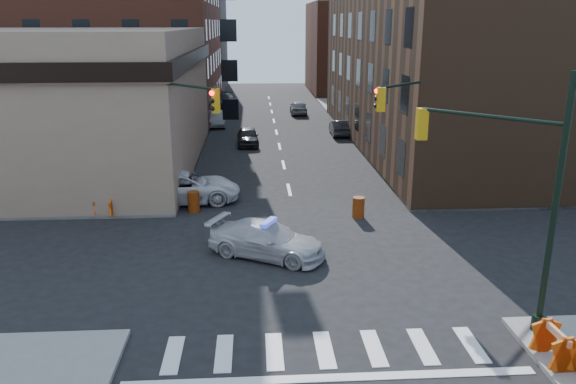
{
  "coord_description": "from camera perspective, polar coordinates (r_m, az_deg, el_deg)",
  "views": [
    {
      "loc": [
        -1.99,
        -21.42,
        9.41
      ],
      "look_at": [
        -0.54,
        2.32,
        2.2
      ],
      "focal_mm": 35.0,
      "sensor_mm": 36.0,
      "label": 1
    }
  ],
  "objects": [
    {
      "name": "signal_pole_nw",
      "position": [
        27.5,
        -11.58,
        5.9
      ],
      "size": [
        3.58,
        3.67,
        8.0
      ],
      "rotation": [
        0.0,
        0.0,
        -0.79
      ],
      "color": "black",
      "rests_on": "sidewalk_nw"
    },
    {
      "name": "police_car",
      "position": [
        23.45,
        -2.16,
        -4.88
      ],
      "size": [
        5.37,
        4.07,
        1.45
      ],
      "primitive_type": "imported",
      "rotation": [
        0.0,
        0.0,
        1.1
      ],
      "color": "silver",
      "rests_on": "ground"
    },
    {
      "name": "tree_ne_far",
      "position": [
        56.53,
        6.29,
        10.75
      ],
      "size": [
        3.0,
        3.0,
        4.85
      ],
      "color": "black",
      "rests_on": "sidewalk_ne"
    },
    {
      "name": "pedestrian_a",
      "position": [
        31.34,
        -13.99,
        0.76
      ],
      "size": [
        0.64,
        0.44,
        1.67
      ],
      "primitive_type": "imported",
      "rotation": [
        0.0,
        0.0,
        -0.08
      ],
      "color": "black",
      "rests_on": "sidewalk_nw"
    },
    {
      "name": "sidewalk_ne",
      "position": [
        60.38,
        21.15,
        6.84
      ],
      "size": [
        34.0,
        54.5,
        0.15
      ],
      "primitive_type": "cube",
      "color": "gray",
      "rests_on": "ground"
    },
    {
      "name": "barricade_nw_a",
      "position": [
        29.49,
        -18.09,
        -1.44
      ],
      "size": [
        1.22,
        0.8,
        0.84
      ],
      "primitive_type": null,
      "rotation": [
        0.0,
        0.0,
        -0.23
      ],
      "color": "red",
      "rests_on": "sidewalk_nw"
    },
    {
      "name": "parked_car_efar",
      "position": [
        60.44,
        1.08,
        8.6
      ],
      "size": [
        1.78,
        4.29,
        1.45
      ],
      "primitive_type": "imported",
      "rotation": [
        0.0,
        0.0,
        3.13
      ],
      "color": "gray",
      "rests_on": "ground"
    },
    {
      "name": "tree_ne_near",
      "position": [
        48.72,
        7.86,
        9.73
      ],
      "size": [
        3.0,
        3.0,
        4.85
      ],
      "color": "black",
      "rests_on": "sidewalk_ne"
    },
    {
      "name": "parked_car_wdeep",
      "position": [
        66.12,
        -6.61,
        9.23
      ],
      "size": [
        2.64,
        5.39,
        1.51
      ],
      "primitive_type": "imported",
      "rotation": [
        0.0,
        0.0,
        -0.1
      ],
      "color": "black",
      "rests_on": "ground"
    },
    {
      "name": "signal_pole_ne",
      "position": [
        28.35,
        12.65,
        6.15
      ],
      "size": [
        3.67,
        3.58,
        8.0
      ],
      "rotation": [
        0.0,
        0.0,
        -2.36
      ],
      "color": "black",
      "rests_on": "sidewalk_ne"
    },
    {
      "name": "barrel_road",
      "position": [
        28.29,
        7.17,
        -1.57
      ],
      "size": [
        0.75,
        0.75,
        1.06
      ],
      "primitive_type": "cylinder",
      "rotation": [
        0.0,
        0.0,
        -0.33
      ],
      "color": "#EF480B",
      "rests_on": "ground"
    },
    {
      "name": "filler_ne",
      "position": [
        81.08,
        8.12,
        14.29
      ],
      "size": [
        16.0,
        16.0,
        12.0
      ],
      "primitive_type": "cube",
      "color": "brown",
      "rests_on": "ground"
    },
    {
      "name": "filler_nw",
      "position": [
        84.6,
        -13.54,
        15.47
      ],
      "size": [
        20.0,
        18.0,
        16.0
      ],
      "primitive_type": "cube",
      "color": "brown",
      "rests_on": "ground"
    },
    {
      "name": "parked_car_wfar",
      "position": [
        53.73,
        -7.27,
        7.4
      ],
      "size": [
        1.92,
        4.35,
        1.39
      ],
      "primitive_type": "imported",
      "rotation": [
        0.0,
        0.0,
        0.11
      ],
      "color": "gray",
      "rests_on": "ground"
    },
    {
      "name": "commercial_row_ne",
      "position": [
        46.47,
        15.75,
        13.28
      ],
      "size": [
        14.0,
        34.0,
        14.0
      ],
      "primitive_type": "cube",
      "color": "#492F1D",
      "rests_on": "ground"
    },
    {
      "name": "parked_car_wnear",
      "position": [
        44.99,
        -4.11,
        5.67
      ],
      "size": [
        1.82,
        4.2,
        1.41
      ],
      "primitive_type": "imported",
      "rotation": [
        0.0,
        0.0,
        0.04
      ],
      "color": "black",
      "rests_on": "ground"
    },
    {
      "name": "pedestrian_b",
      "position": [
        33.4,
        -20.38,
        1.1
      ],
      "size": [
        0.84,
        0.7,
        1.58
      ],
      "primitive_type": "imported",
      "rotation": [
        0.0,
        0.0,
        0.14
      ],
      "color": "black",
      "rests_on": "sidewalk_nw"
    },
    {
      "name": "ground",
      "position": [
        23.48,
        1.66,
        -6.77
      ],
      "size": [
        140.0,
        140.0,
        0.0
      ],
      "primitive_type": "plane",
      "color": "black",
      "rests_on": "ground"
    },
    {
      "name": "barricade_nw_b",
      "position": [
        30.92,
        -21.77,
        -0.91
      ],
      "size": [
        1.29,
        0.76,
        0.92
      ],
      "primitive_type": null,
      "rotation": [
        0.0,
        0.0,
        -0.13
      ],
      "color": "#C73B09",
      "rests_on": "sidewalk_nw"
    },
    {
      "name": "sidewalk_nw",
      "position": [
        58.84,
        -24.53,
        6.22
      ],
      "size": [
        34.0,
        54.5,
        0.15
      ],
      "primitive_type": "cube",
      "color": "gray",
      "rests_on": "ground"
    },
    {
      "name": "pedestrian_c",
      "position": [
        31.95,
        -23.52,
        0.1
      ],
      "size": [
        0.91,
        0.99,
        1.63
      ],
      "primitive_type": "imported",
      "rotation": [
        0.0,
        0.0,
        0.88
      ],
      "color": "#1E222E",
      "rests_on": "sidewalk_nw"
    },
    {
      "name": "barrel_bank",
      "position": [
        29.32,
        -9.57,
        -0.98
      ],
      "size": [
        0.8,
        0.8,
        1.09
      ],
      "primitive_type": "cylinder",
      "rotation": [
        0.0,
        0.0,
        -0.41
      ],
      "color": "orange",
      "rests_on": "ground"
    },
    {
      "name": "signal_pole_se",
      "position": [
        18.44,
        22.45,
        0.48
      ],
      "size": [
        5.4,
        5.27,
        8.0
      ],
      "rotation": [
        0.0,
        0.0,
        2.36
      ],
      "color": "black",
      "rests_on": "sidewalk_se"
    },
    {
      "name": "parked_car_enear",
      "position": [
        49.09,
        5.2,
        6.52
      ],
      "size": [
        1.46,
        4.01,
        1.31
      ],
      "primitive_type": "imported",
      "rotation": [
        0.0,
        0.0,
        3.12
      ],
      "color": "black",
      "rests_on": "ground"
    },
    {
      "name": "barricade_se_a",
      "position": [
        18.08,
        25.49,
        -13.89
      ],
      "size": [
        0.75,
        1.39,
        1.02
      ],
      "primitive_type": null,
      "rotation": [
        0.0,
        0.0,
        1.62
      ],
      "color": "#D04B09",
      "rests_on": "sidewalk_se"
    },
    {
      "name": "pickup",
      "position": [
        30.92,
        -10.44,
        0.47
      ],
      "size": [
        6.21,
        3.32,
        1.66
      ],
      "primitive_type": "imported",
      "rotation": [
        0.0,
        0.0,
        1.67
      ],
      "color": "silver",
      "rests_on": "ground"
    },
    {
      "name": "bank_building",
      "position": [
        41.07,
        -25.2,
        8.42
      ],
      "size": [
        22.0,
        22.0,
        9.0
      ],
      "primitive_type": "cube",
      "color": "#947961",
      "rests_on": "ground"
    }
  ]
}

